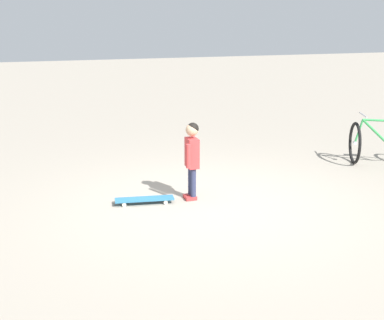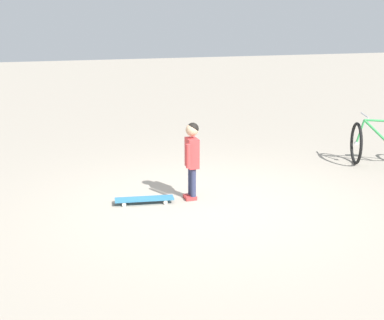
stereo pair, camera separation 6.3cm
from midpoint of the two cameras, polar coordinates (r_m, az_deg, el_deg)
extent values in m
plane|color=#9E9384|center=(7.04, 2.22, -4.93)|extent=(50.00, 50.00, 0.00)
cylinder|color=#2D3351|center=(7.17, -0.12, -2.50)|extent=(0.08, 0.08, 0.42)
cube|color=#B73333|center=(7.23, -0.35, -4.15)|extent=(0.15, 0.08, 0.05)
cylinder|color=#2D3351|center=(7.27, -0.38, -2.25)|extent=(0.08, 0.08, 0.42)
cube|color=#B73333|center=(7.33, -0.60, -3.88)|extent=(0.15, 0.08, 0.05)
cube|color=#D13838|center=(7.11, -0.25, 0.78)|extent=(0.15, 0.24, 0.40)
cylinder|color=#D13838|center=(6.93, -0.66, 0.41)|extent=(0.06, 0.06, 0.32)
cylinder|color=#D13838|center=(7.27, -0.16, 1.10)|extent=(0.06, 0.06, 0.32)
sphere|color=tan|center=(7.03, -0.26, 3.26)|extent=(0.17, 0.17, 0.17)
sphere|color=black|center=(7.03, -0.18, 3.39)|extent=(0.16, 0.16, 0.16)
cube|color=teal|center=(7.12, -5.38, -4.19)|extent=(0.80, 0.31, 0.02)
cube|color=#B7B7BC|center=(7.11, -7.59, -4.41)|extent=(0.05, 0.11, 0.02)
cube|color=#B7B7BC|center=(7.15, -3.18, -4.18)|extent=(0.05, 0.11, 0.02)
cylinder|color=beige|center=(7.04, -7.55, -4.78)|extent=(0.06, 0.04, 0.06)
cylinder|color=beige|center=(7.19, -7.61, -4.38)|extent=(0.06, 0.04, 0.06)
cylinder|color=beige|center=(7.08, -3.11, -4.56)|extent=(0.06, 0.04, 0.06)
cylinder|color=beige|center=(7.22, -3.25, -4.16)|extent=(0.06, 0.04, 0.06)
torus|color=black|center=(9.35, 16.91, 1.76)|extent=(0.32, 0.68, 0.71)
cylinder|color=#B7B7BC|center=(9.35, 16.91, 1.76)|extent=(0.08, 0.08, 0.06)
cylinder|color=green|center=(9.40, 19.04, 2.75)|extent=(0.49, 0.23, 0.48)
cylinder|color=green|center=(9.37, 19.44, 4.03)|extent=(0.56, 0.26, 0.06)
cylinder|color=green|center=(9.32, 17.31, 2.95)|extent=(0.13, 0.08, 0.41)
cylinder|color=#B7B7BC|center=(9.28, 17.74, 4.63)|extent=(0.20, 0.43, 0.02)
camera|label=1|loc=(0.03, -90.25, -0.07)|focal=49.64mm
camera|label=2|loc=(0.03, 89.75, 0.07)|focal=49.64mm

